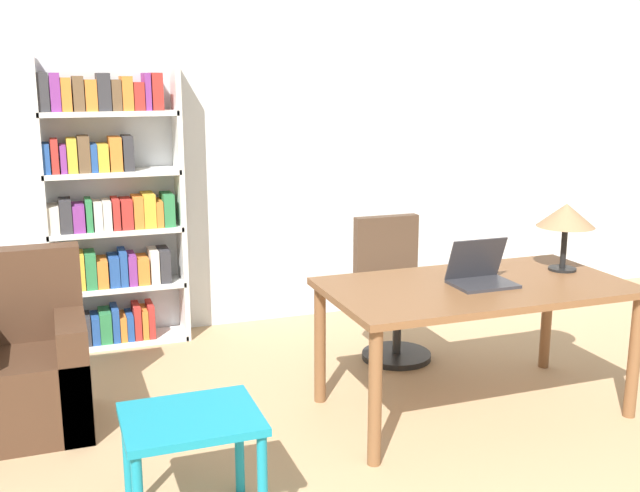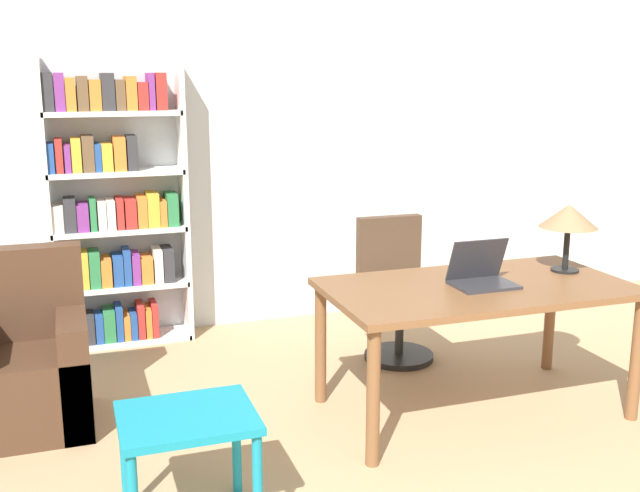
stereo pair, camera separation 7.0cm
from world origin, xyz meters
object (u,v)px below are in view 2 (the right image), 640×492
object	(u,v)px
laptop	(481,275)
armchair	(27,369)
desk	(477,300)
bookshelf	(112,213)
office_chair	(396,293)
side_table_blue	(188,434)
table_lamp	(569,218)

from	to	relation	value
laptop	armchair	size ratio (longest dim) A/B	0.35
desk	armchair	world-z (taller)	armchair
bookshelf	armchair	bearing A→B (deg)	-115.17
office_chair	side_table_blue	distance (m)	2.34
side_table_blue	table_lamp	bearing A→B (deg)	16.62
laptop	office_chair	size ratio (longest dim) A/B	0.36
bookshelf	office_chair	bearing A→B (deg)	-26.50
table_lamp	desk	bearing A→B (deg)	-171.80
desk	office_chair	size ratio (longest dim) A/B	1.78
table_lamp	side_table_blue	world-z (taller)	table_lamp
office_chair	bookshelf	xyz separation A→B (m)	(-1.83, 0.91, 0.52)
desk	armchair	xyz separation A→B (m)	(-2.47, 0.64, -0.35)
laptop	armchair	distance (m)	2.62
office_chair	armchair	distance (m)	2.43
desk	side_table_blue	distance (m)	1.90
table_lamp	armchair	distance (m)	3.28
side_table_blue	armchair	world-z (taller)	armchair
office_chair	desk	bearing A→B (deg)	-86.09
laptop	side_table_blue	bearing A→B (deg)	-160.84
laptop	armchair	bearing A→B (deg)	165.41
table_lamp	armchair	size ratio (longest dim) A/B	0.42
office_chair	armchair	size ratio (longest dim) A/B	0.99
desk	table_lamp	bearing A→B (deg)	8.20
side_table_blue	bookshelf	distance (m)	2.57
office_chair	side_table_blue	size ratio (longest dim) A/B	1.69
desk	office_chair	distance (m)	0.99
desk	laptop	size ratio (longest dim) A/B	4.98
armchair	bookshelf	world-z (taller)	bookshelf
desk	bookshelf	bearing A→B (deg)	135.30
side_table_blue	bookshelf	world-z (taller)	bookshelf
office_chair	side_table_blue	bearing A→B (deg)	-136.98
table_lamp	bookshelf	size ratio (longest dim) A/B	0.20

